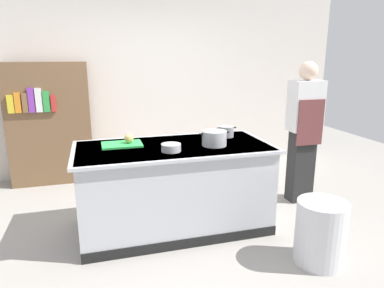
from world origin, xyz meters
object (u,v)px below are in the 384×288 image
mixing_bowl (171,148)px  trash_bin (320,233)px  sauce_pan (226,132)px  bookshelf (50,124)px  stock_pot (214,138)px  onion (129,139)px  person_chef (304,129)px

mixing_bowl → trash_bin: 1.54m
sauce_pan → bookshelf: 2.56m
sauce_pan → trash_bin: (0.43, -1.21, -0.67)m
stock_pot → bookshelf: bearing=132.7°
onion → mixing_bowl: (0.36, -0.35, -0.03)m
mixing_bowl → person_chef: 1.81m
trash_bin → bookshelf: bookshelf is taller
trash_bin → person_chef: (0.60, 1.25, 0.63)m
stock_pot → mixing_bowl: 0.48m
onion → sauce_pan: sauce_pan is taller
onion → person_chef: person_chef is taller
sauce_pan → bookshelf: bookshelf is taller
stock_pot → bookshelf: bookshelf is taller
person_chef → bookshelf: 3.40m
mixing_bowl → sauce_pan: bearing=30.3°
stock_pot → bookshelf: size_ratio=0.18×
onion → stock_pot: bearing=-17.3°
trash_bin → person_chef: size_ratio=0.33×
mixing_bowl → person_chef: (1.75, 0.46, -0.02)m
mixing_bowl → person_chef: person_chef is taller
sauce_pan → person_chef: (1.03, 0.04, -0.05)m
sauce_pan → stock_pot: bearing=-127.8°
trash_bin → person_chef: 1.52m
sauce_pan → mixing_bowl: 0.84m
person_chef → onion: bearing=92.6°
stock_pot → sauce_pan: (0.25, 0.33, -0.02)m
sauce_pan → trash_bin: sauce_pan is taller
mixing_bowl → trash_bin: bearing=-34.4°
stock_pot → mixing_bowl: size_ratio=1.67×
onion → mixing_bowl: size_ratio=0.50×
trash_bin → person_chef: bearing=64.4°
sauce_pan → trash_bin: 1.45m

